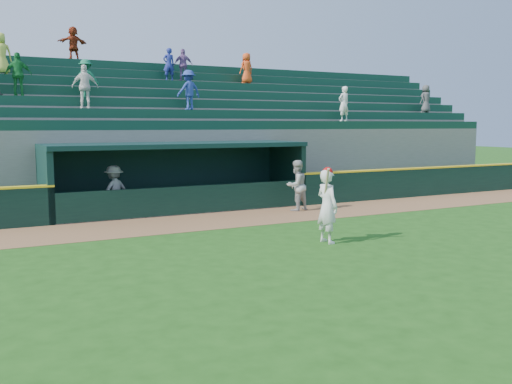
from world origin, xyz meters
The scene contains 9 objects.
ground centered at (0.00, 0.00, 0.00)m, with size 120.00×120.00×0.00m, color #1E4C13.
warning_track centered at (0.00, 4.90, 0.01)m, with size 40.00×3.00×0.01m, color brown.
field_wall_right centered at (12.25, 6.55, 0.60)m, with size 15.50×0.30×1.20m, color black.
wall_stripe_right centered at (12.25, 6.55, 1.23)m, with size 15.50×0.32×0.06m, color yellow.
dugout_player_front centered at (3.72, 5.50, 0.92)m, with size 0.90×0.70×1.84m, color #ABABA5.
dugout_player_inside centered at (-2.39, 7.50, 0.86)m, with size 1.12×0.64×1.73m, color #979893.
dugout centered at (0.00, 8.00, 1.36)m, with size 9.40×2.80×2.46m.
stands centered at (-0.02, 12.56, 2.40)m, with size 34.50×6.30×7.40m.
batter_at_plate centered at (1.44, 0.31, 1.00)m, with size 0.58×0.83×2.03m.
Camera 1 is at (-7.16, -11.95, 3.12)m, focal length 40.00 mm.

